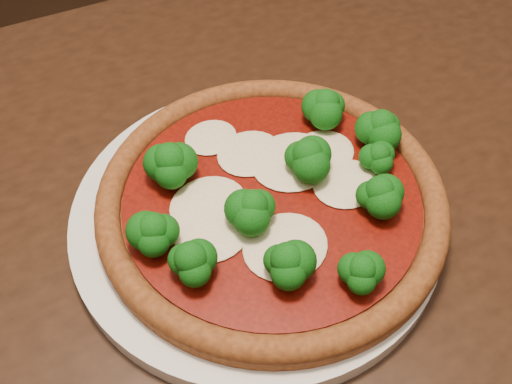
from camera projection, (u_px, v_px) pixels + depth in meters
dining_table at (220, 300)px, 0.57m from camera, size 1.38×1.08×0.75m
plate at (256, 214)px, 0.51m from camera, size 0.32×0.32×0.02m
pizza at (274, 196)px, 0.49m from camera, size 0.30×0.30×0.06m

